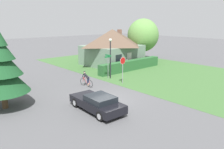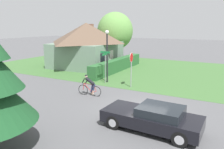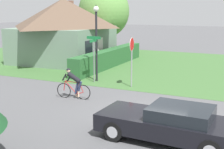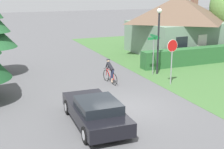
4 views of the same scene
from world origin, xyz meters
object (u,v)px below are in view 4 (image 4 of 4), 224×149
Objects in this scene: cottage_house at (178,23)px; stop_sign at (172,53)px; street_lamp at (159,31)px; cyclist at (110,72)px; sedan_left_lane at (95,111)px; street_name_sign at (154,47)px.

cottage_house reaches higher than stop_sign.
street_lamp reaches higher than stop_sign.
stop_sign is 0.61× the size of street_lamp.
street_lamp is (3.74, 0.74, 2.18)m from cyclist.
stop_sign is at bearing -56.52° from sedan_left_lane.
stop_sign is 2.63m from street_lamp.
cyclist is at bearing -26.03° from sedan_left_lane.
cottage_house is 8.48m from street_name_sign.
sedan_left_lane is 9.33m from street_lamp.
stop_sign is at bearing -93.22° from street_name_sign.
cottage_house is at bearing -130.85° from stop_sign.
cottage_house is at bearing 46.85° from street_lamp.
street_name_sign is (3.39, 0.72, 1.15)m from cyclist.
cottage_house is at bearing -60.45° from cyclist.
sedan_left_lane is 6.15m from cyclist.
street_name_sign is (0.13, 2.39, -0.07)m from stop_sign.
street_name_sign reaches higher than sedan_left_lane.
street_lamp reaches higher than sedan_left_lane.
cottage_house is 11.66m from cyclist.
cottage_house reaches higher than cyclist.
sedan_left_lane is 8.88m from street_name_sign.
cyclist is 0.64× the size of stop_sign.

